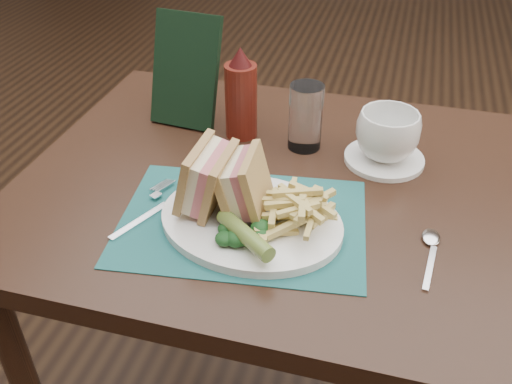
% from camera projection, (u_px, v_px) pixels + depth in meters
% --- Properties ---
extents(floor, '(7.00, 7.00, 0.00)m').
position_uv_depth(floor, '(305.00, 285.00, 1.86)').
color(floor, black).
rests_on(floor, ground).
extents(table_main, '(0.90, 0.75, 0.75)m').
position_uv_depth(table_main, '(269.00, 319.00, 1.25)').
color(table_main, black).
rests_on(table_main, ground).
extents(placemat, '(0.43, 0.33, 0.00)m').
position_uv_depth(placemat, '(242.00, 222.00, 0.93)').
color(placemat, '#1A5554').
rests_on(placemat, table_main).
extents(plate, '(0.33, 0.28, 0.01)m').
position_uv_depth(plate, '(251.00, 221.00, 0.92)').
color(plate, white).
rests_on(plate, placemat).
extents(sandwich_half_a, '(0.08, 0.11, 0.11)m').
position_uv_depth(sandwich_half_a, '(194.00, 175.00, 0.91)').
color(sandwich_half_a, tan).
rests_on(sandwich_half_a, plate).
extents(sandwich_half_b, '(0.08, 0.11, 0.11)m').
position_uv_depth(sandwich_half_b, '(231.00, 182.00, 0.90)').
color(sandwich_half_b, tan).
rests_on(sandwich_half_b, plate).
extents(kale_garnish, '(0.11, 0.08, 0.03)m').
position_uv_depth(kale_garnish, '(248.00, 233.00, 0.86)').
color(kale_garnish, '#133417').
rests_on(kale_garnish, plate).
extents(pickle_spear, '(0.11, 0.10, 0.03)m').
position_uv_depth(pickle_spear, '(245.00, 234.00, 0.84)').
color(pickle_spear, '#57702A').
rests_on(pickle_spear, plate).
extents(fries_pile, '(0.18, 0.20, 0.06)m').
position_uv_depth(fries_pile, '(296.00, 204.00, 0.89)').
color(fries_pile, tan).
rests_on(fries_pile, plate).
extents(fork, '(0.10, 0.17, 0.01)m').
position_uv_depth(fork, '(147.00, 208.00, 0.95)').
color(fork, silver).
rests_on(fork, placemat).
extents(spoon, '(0.05, 0.15, 0.01)m').
position_uv_depth(spoon, '(430.00, 255.00, 0.86)').
color(spoon, silver).
rests_on(spoon, table_main).
extents(saucer, '(0.19, 0.19, 0.01)m').
position_uv_depth(saucer, '(384.00, 159.00, 1.08)').
color(saucer, white).
rests_on(saucer, table_main).
extents(coffee_cup, '(0.16, 0.16, 0.09)m').
position_uv_depth(coffee_cup, '(388.00, 135.00, 1.05)').
color(coffee_cup, white).
rests_on(coffee_cup, saucer).
extents(drinking_glass, '(0.08, 0.08, 0.13)m').
position_uv_depth(drinking_glass, '(306.00, 117.00, 1.09)').
color(drinking_glass, silver).
rests_on(drinking_glass, table_main).
extents(ketchup_bottle, '(0.08, 0.08, 0.19)m').
position_uv_depth(ketchup_bottle, '(241.00, 93.00, 1.11)').
color(ketchup_bottle, '#4E140D').
rests_on(ketchup_bottle, table_main).
extents(check_presenter, '(0.15, 0.10, 0.22)m').
position_uv_depth(check_presenter, '(186.00, 71.00, 1.15)').
color(check_presenter, black).
rests_on(check_presenter, table_main).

